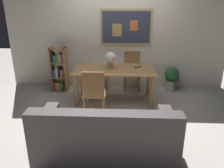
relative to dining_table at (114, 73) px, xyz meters
The scene contains 11 objects.
ground_plane 0.75m from the dining_table, 87.96° to the right, with size 12.00×12.00×0.00m, color #B7B2A8.
wall_back_with_painting 1.12m from the dining_table, 88.80° to the left, with size 5.20×0.14×2.60m.
dining_table is the anchor object (origin of this frame).
dining_chair_far_left 0.88m from the dining_table, 115.27° to the left, with size 0.40×0.41×0.91m.
dining_chair_far_right 0.85m from the dining_table, 62.21° to the left, with size 0.40×0.41×0.91m.
dining_chair_near_left 0.85m from the dining_table, 113.29° to the right, with size 0.40×0.41×0.91m.
leather_couch 1.97m from the dining_table, 91.21° to the right, with size 1.80×0.84×0.84m.
bookshelf 1.44m from the dining_table, 158.04° to the left, with size 0.36×0.28×1.05m.
potted_ivy 1.55m from the dining_table, 26.65° to the left, with size 0.34×0.34×0.56m.
flower_vase 0.31m from the dining_table, 160.60° to the left, with size 0.23×0.23×0.34m.
tv_remote 0.51m from the dining_table, 13.89° to the left, with size 0.15×0.14×0.02m.
Camera 1 is at (0.15, -4.03, 2.00)m, focal length 35.67 mm.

